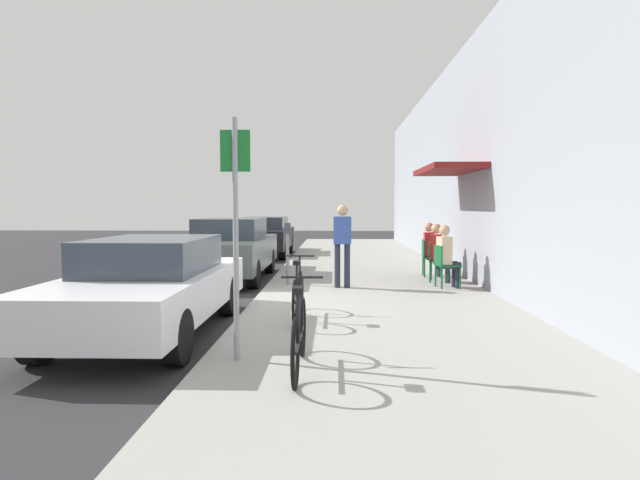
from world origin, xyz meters
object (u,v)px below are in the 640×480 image
(cafe_chair_1, at_px, (436,259))
(seated_patron_1, at_px, (439,250))
(cafe_chair_0, at_px, (444,263))
(seated_patron_2, at_px, (431,247))
(parked_car_1, at_px, (230,248))
(seated_patron_0, at_px, (447,254))
(bicycle_1, at_px, (298,294))
(parked_car_2, at_px, (265,236))
(street_sign, at_px, (236,220))
(cafe_chair_2, at_px, (429,255))
(pedestrian_standing, at_px, (342,239))
(parked_car_0, at_px, (150,285))
(bicycle_0, at_px, (299,336))
(parking_meter, at_px, (288,249))

(cafe_chair_1, height_order, seated_patron_1, seated_patron_1)
(cafe_chair_0, height_order, seated_patron_2, seated_patron_2)
(parked_car_1, bearing_deg, seated_patron_0, -21.66)
(bicycle_1, bearing_deg, parked_car_2, 100.15)
(parked_car_1, height_order, bicycle_1, parked_car_1)
(seated_patron_0, xyz_separation_m, seated_patron_1, (0.00, 0.85, 0.00))
(street_sign, relative_size, cafe_chair_0, 2.99)
(seated_patron_1, bearing_deg, seated_patron_0, -90.03)
(parked_car_2, height_order, cafe_chair_2, parked_car_2)
(cafe_chair_0, distance_m, seated_patron_0, 0.20)
(parked_car_2, relative_size, pedestrian_standing, 2.59)
(street_sign, relative_size, bicycle_1, 1.52)
(parked_car_2, height_order, seated_patron_0, parked_car_2)
(parked_car_1, distance_m, pedestrian_standing, 3.36)
(seated_patron_1, bearing_deg, parked_car_0, -137.46)
(pedestrian_standing, bearing_deg, bicycle_1, -103.12)
(parked_car_2, bearing_deg, seated_patron_1, -56.44)
(parked_car_1, distance_m, street_sign, 7.31)
(street_sign, distance_m, bicycle_1, 2.47)
(seated_patron_0, distance_m, seated_patron_2, 1.76)
(bicycle_0, distance_m, seated_patron_1, 6.92)
(parked_car_2, bearing_deg, parked_car_0, -90.00)
(pedestrian_standing, bearing_deg, street_sign, -103.25)
(street_sign, bearing_deg, cafe_chair_0, 57.48)
(seated_patron_1, xyz_separation_m, pedestrian_standing, (-2.14, -0.89, 0.30))
(parked_car_1, distance_m, seated_patron_2, 4.85)
(cafe_chair_1, bearing_deg, cafe_chair_0, -90.10)
(parking_meter, distance_m, pedestrian_standing, 1.25)
(parked_car_0, relative_size, seated_patron_2, 3.41)
(parked_car_1, xyz_separation_m, parked_car_2, (0.00, 6.24, -0.03))
(cafe_chair_1, distance_m, cafe_chair_2, 0.89)
(bicycle_0, height_order, pedestrian_standing, pedestrian_standing)
(parked_car_0, height_order, parked_car_1, parked_car_1)
(seated_patron_0, height_order, cafe_chair_2, seated_patron_0)
(parked_car_1, bearing_deg, bicycle_0, -73.56)
(bicycle_0, relative_size, cafe_chair_2, 1.97)
(parked_car_1, bearing_deg, cafe_chair_1, -12.47)
(bicycle_0, xyz_separation_m, pedestrian_standing, (0.51, 5.50, 0.64))
(cafe_chair_2, bearing_deg, bicycle_0, -109.52)
(seated_patron_1, relative_size, cafe_chair_2, 1.48)
(bicycle_1, distance_m, cafe_chair_1, 4.80)
(cafe_chair_2, bearing_deg, parked_car_1, 178.02)
(cafe_chair_1, bearing_deg, parking_meter, -171.08)
(cafe_chair_1, bearing_deg, parked_car_1, 167.53)
(cafe_chair_1, xyz_separation_m, cafe_chair_2, (-0.00, 0.89, 0.00))
(parked_car_0, relative_size, street_sign, 1.69)
(seated_patron_1, relative_size, seated_patron_2, 1.00)
(parked_car_1, xyz_separation_m, parking_meter, (1.55, -1.57, 0.12))
(cafe_chair_1, height_order, seated_patron_2, seated_patron_2)
(bicycle_0, height_order, seated_patron_0, seated_patron_0)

